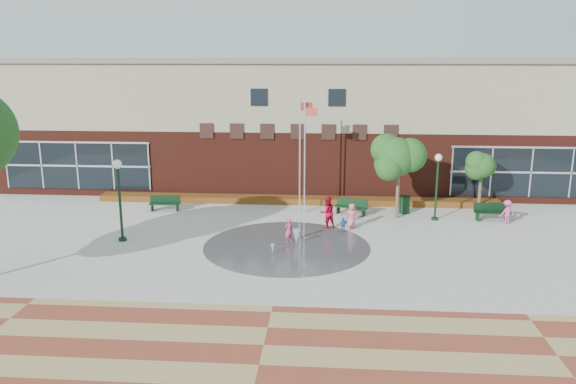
# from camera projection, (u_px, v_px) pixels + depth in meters

# --- Properties ---
(ground) EXTENTS (120.00, 120.00, 0.00)m
(ground) POSITION_uv_depth(u_px,v_px,m) (281.00, 268.00, 25.45)
(ground) COLOR #666056
(ground) RESTS_ON ground
(plaza_concrete) EXTENTS (46.00, 18.00, 0.01)m
(plaza_concrete) POSITION_uv_depth(u_px,v_px,m) (288.00, 240.00, 29.32)
(plaza_concrete) COLOR #A8A8A0
(plaza_concrete) RESTS_ON ground
(paver_band) EXTENTS (46.00, 6.00, 0.01)m
(paver_band) POSITION_uv_depth(u_px,v_px,m) (264.00, 345.00, 18.67)
(paver_band) COLOR brown
(paver_band) RESTS_ON ground
(splash_pad) EXTENTS (8.40, 8.40, 0.01)m
(splash_pad) POSITION_uv_depth(u_px,v_px,m) (287.00, 246.00, 28.36)
(splash_pad) COLOR #383A3D
(splash_pad) RESTS_ON ground
(library_building) EXTENTS (44.40, 10.40, 9.20)m
(library_building) POSITION_uv_depth(u_px,v_px,m) (302.00, 122.00, 41.29)
(library_building) COLOR #4C1C13
(library_building) RESTS_ON ground
(flower_bed) EXTENTS (26.00, 1.20, 0.40)m
(flower_bed) POSITION_uv_depth(u_px,v_px,m) (297.00, 203.00, 36.69)
(flower_bed) COLOR #99120A
(flower_bed) RESTS_ON ground
(flagpole_left) EXTENTS (0.80, 0.32, 7.11)m
(flagpole_left) POSITION_uv_depth(u_px,v_px,m) (300.00, 149.00, 33.55)
(flagpole_left) COLOR silver
(flagpole_left) RESTS_ON ground
(flagpole_right) EXTENTS (0.81, 0.30, 6.82)m
(flagpole_right) POSITION_uv_depth(u_px,v_px,m) (305.00, 152.00, 33.56)
(flagpole_right) COLOR silver
(flagpole_right) RESTS_ON ground
(lamp_left) EXTENTS (0.45, 0.45, 4.30)m
(lamp_left) POSITION_uv_depth(u_px,v_px,m) (119.00, 191.00, 28.59)
(lamp_left) COLOR black
(lamp_left) RESTS_ON ground
(lamp_right) EXTENTS (0.42, 0.42, 3.94)m
(lamp_right) POSITION_uv_depth(u_px,v_px,m) (437.00, 179.00, 32.34)
(lamp_right) COLOR black
(lamp_right) RESTS_ON ground
(bench_left) EXTENTS (1.92, 0.62, 0.95)m
(bench_left) POSITION_uv_depth(u_px,v_px,m) (165.00, 206.00, 34.80)
(bench_left) COLOR black
(bench_left) RESTS_ON ground
(bench_mid) EXTENTS (2.01, 1.23, 0.98)m
(bench_mid) POSITION_uv_depth(u_px,v_px,m) (351.00, 210.00, 33.94)
(bench_mid) COLOR black
(bench_mid) RESTS_ON ground
(bench_right) EXTENTS (2.08, 0.71, 1.03)m
(bench_right) POSITION_uv_depth(u_px,v_px,m) (492.00, 215.00, 32.74)
(bench_right) COLOR black
(bench_right) RESTS_ON ground
(trash_can) EXTENTS (0.67, 0.67, 1.11)m
(trash_can) POSITION_uv_depth(u_px,v_px,m) (404.00, 205.00, 34.18)
(trash_can) COLOR black
(trash_can) RESTS_ON ground
(tree_mid) EXTENTS (3.01, 3.01, 5.08)m
(tree_mid) POSITION_uv_depth(u_px,v_px,m) (399.00, 157.00, 32.50)
(tree_mid) COLOR #483C2A
(tree_mid) RESTS_ON ground
(tree_small_right) EXTENTS (2.20, 2.20, 3.75)m
(tree_small_right) POSITION_uv_depth(u_px,v_px,m) (482.00, 167.00, 34.34)
(tree_small_right) COLOR #483C2A
(tree_small_right) RESTS_ON ground
(water_jet_a) EXTENTS (0.40, 0.40, 0.77)m
(water_jet_a) POSITION_uv_depth(u_px,v_px,m) (296.00, 244.00, 28.68)
(water_jet_a) COLOR white
(water_jet_a) RESTS_ON ground
(water_jet_b) EXTENTS (0.20, 0.20, 0.46)m
(water_jet_b) POSITION_uv_depth(u_px,v_px,m) (273.00, 254.00, 27.35)
(water_jet_b) COLOR white
(water_jet_b) RESTS_ON ground
(child_splash) EXTENTS (0.56, 0.54, 1.30)m
(child_splash) POSITION_uv_depth(u_px,v_px,m) (289.00, 231.00, 28.81)
(child_splash) COLOR #D13D6B
(child_splash) RESTS_ON ground
(adult_red) EXTENTS (1.10, 1.00, 1.84)m
(adult_red) POSITION_uv_depth(u_px,v_px,m) (327.00, 212.00, 31.16)
(adult_red) COLOR #AD0522
(adult_red) RESTS_ON ground
(adult_pink) EXTENTS (0.82, 0.71, 1.41)m
(adult_pink) POSITION_uv_depth(u_px,v_px,m) (352.00, 216.00, 31.26)
(adult_pink) COLOR #D95D71
(adult_pink) RESTS_ON ground
(child_blue) EXTENTS (0.51, 0.22, 0.87)m
(child_blue) POSITION_uv_depth(u_px,v_px,m) (343.00, 225.00, 30.45)
(child_blue) COLOR #1955B3
(child_blue) RESTS_ON ground
(person_bench) EXTENTS (1.05, 0.81, 1.42)m
(person_bench) POSITION_uv_depth(u_px,v_px,m) (507.00, 212.00, 31.95)
(person_bench) COLOR #DB4C98
(person_bench) RESTS_ON ground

